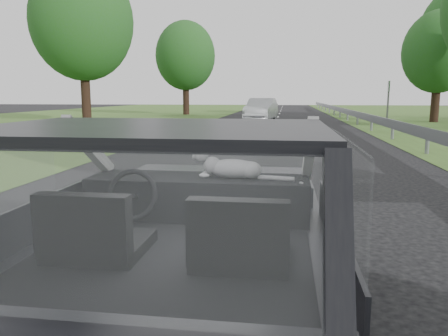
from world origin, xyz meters
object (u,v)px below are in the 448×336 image
(subject_car, at_px, (178,241))
(highway_sign, at_px, (388,103))
(other_car, at_px, (261,110))
(cat, at_px, (233,167))

(subject_car, height_order, highway_sign, highway_sign)
(other_car, bearing_deg, subject_car, -81.09)
(subject_car, distance_m, other_car, 24.86)
(cat, xyz_separation_m, highway_sign, (5.59, 20.98, 0.08))
(subject_car, relative_size, other_car, 0.93)
(subject_car, xyz_separation_m, other_car, (-0.95, 24.84, -0.02))
(subject_car, distance_m, highway_sign, 22.37)
(cat, height_order, other_car, other_car)
(cat, relative_size, other_car, 0.12)
(subject_car, xyz_separation_m, cat, (0.25, 0.61, 0.35))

